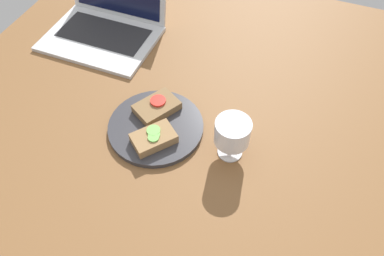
{
  "coord_description": "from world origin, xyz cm",
  "views": [
    {
      "loc": [
        25.57,
        -60.46,
        80.25
      ],
      "look_at": [
        4.57,
        -7.49,
        8.0
      ],
      "focal_mm": 35.0,
      "sensor_mm": 36.0,
      "label": 1
    }
  ],
  "objects_px": {
    "plate": "(156,127)",
    "sandwich_with_cucumber": "(154,138)",
    "laptop": "(106,21)",
    "sandwich_with_tomato": "(157,107)",
    "wine_glass": "(232,133)"
  },
  "relations": [
    {
      "from": "plate",
      "to": "sandwich_with_cucumber",
      "type": "xyz_separation_m",
      "value": [
        0.02,
        -0.05,
        0.02
      ]
    },
    {
      "from": "plate",
      "to": "laptop",
      "type": "distance_m",
      "value": 0.45
    },
    {
      "from": "sandwich_with_cucumber",
      "to": "laptop",
      "type": "distance_m",
      "value": 0.5
    },
    {
      "from": "laptop",
      "to": "sandwich_with_tomato",
      "type": "bearing_deg",
      "value": -41.27
    },
    {
      "from": "plate",
      "to": "sandwich_with_tomato",
      "type": "height_order",
      "value": "sandwich_with_tomato"
    },
    {
      "from": "laptop",
      "to": "wine_glass",
      "type": "bearing_deg",
      "value": -31.0
    },
    {
      "from": "sandwich_with_cucumber",
      "to": "wine_glass",
      "type": "bearing_deg",
      "value": 14.45
    },
    {
      "from": "sandwich_with_tomato",
      "to": "laptop",
      "type": "relative_size",
      "value": 0.39
    },
    {
      "from": "sandwich_with_cucumber",
      "to": "laptop",
      "type": "height_order",
      "value": "laptop"
    },
    {
      "from": "sandwich_with_cucumber",
      "to": "sandwich_with_tomato",
      "type": "bearing_deg",
      "value": 110.77
    },
    {
      "from": "plate",
      "to": "sandwich_with_tomato",
      "type": "xyz_separation_m",
      "value": [
        -0.02,
        0.05,
        0.02
      ]
    },
    {
      "from": "sandwich_with_cucumber",
      "to": "sandwich_with_tomato",
      "type": "xyz_separation_m",
      "value": [
        -0.04,
        0.1,
        -0.0
      ]
    },
    {
      "from": "sandwich_with_tomato",
      "to": "wine_glass",
      "type": "distance_m",
      "value": 0.23
    },
    {
      "from": "sandwich_with_cucumber",
      "to": "laptop",
      "type": "bearing_deg",
      "value": 133.03
    },
    {
      "from": "sandwich_with_cucumber",
      "to": "sandwich_with_tomato",
      "type": "distance_m",
      "value": 0.1
    }
  ]
}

